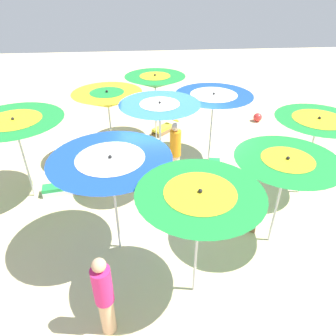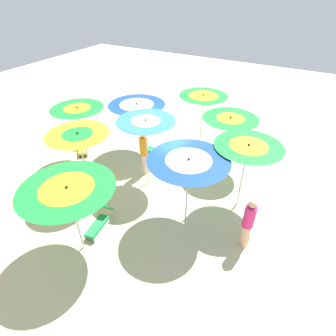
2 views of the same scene
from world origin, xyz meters
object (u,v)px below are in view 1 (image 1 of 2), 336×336
beach_umbrella_5 (111,167)px  lounger_1 (215,168)px  beachgoer_1 (175,152)px  beach_umbrella_2 (15,128)px  beach_umbrella_0 (155,82)px  lounger_0 (233,215)px  lounger_2 (165,127)px  beach_umbrella_1 (108,100)px  beachgoer_0 (104,296)px  beach_umbrella_4 (160,112)px  lounger_3 (63,186)px  beach_umbrella_6 (317,127)px  beach_umbrella_7 (286,166)px  beach_ball (258,117)px  beach_umbrella_3 (213,100)px  beach_umbrella_8 (199,204)px

beach_umbrella_5 → lounger_1: size_ratio=1.94×
beachgoer_1 → beach_umbrella_2: bearing=-0.7°
beach_umbrella_0 → beachgoer_1: size_ratio=1.30×
beach_umbrella_0 → lounger_0: 5.08m
lounger_2 → beach_umbrella_2: bearing=-0.5°
beach_umbrella_1 → beachgoer_0: (0.23, -5.49, -1.13)m
beach_umbrella_4 → lounger_3: 3.34m
beach_umbrella_4 → beach_umbrella_6: bearing=-6.7°
beach_umbrella_5 → lounger_0: 3.25m
beach_umbrella_4 → beach_umbrella_7: size_ratio=1.18×
beach_umbrella_5 → beach_ball: bearing=50.3°
lounger_1 → beach_ball: size_ratio=3.52×
beach_umbrella_3 → beach_umbrella_7: (0.64, -3.57, -0.02)m
lounger_2 → beach_umbrella_3: bearing=76.4°
lounger_1 → lounger_3: bearing=108.4°
beach_umbrella_8 → lounger_3: size_ratio=1.92×
lounger_1 → beach_ball: bearing=-24.2°
beach_umbrella_1 → lounger_0: beach_umbrella_1 is taller
beach_umbrella_1 → lounger_2: beach_umbrella_1 is taller
lounger_2 → beach_umbrella_8: bearing=46.2°
beach_umbrella_6 → beach_umbrella_7: (-1.46, -1.65, 0.01)m
lounger_3 → beachgoer_1: bearing=177.3°
beach_umbrella_3 → beach_umbrella_5: 4.37m
beach_umbrella_1 → beach_umbrella_7: bearing=-45.9°
beach_umbrella_0 → lounger_1: beach_umbrella_0 is taller
beach_umbrella_0 → beach_umbrella_1: 1.98m
beach_umbrella_5 → beachgoer_1: size_ratio=1.29×
beach_ball → beachgoer_1: bearing=-134.4°
beach_umbrella_8 → beachgoer_1: 3.81m
beach_umbrella_5 → beachgoer_0: size_ratio=1.37×
beach_umbrella_1 → lounger_1: 3.64m
beach_umbrella_7 → beachgoer_0: (-3.40, -1.75, -1.07)m
beach_umbrella_4 → lounger_3: beach_umbrella_4 is taller
beachgoer_0 → beachgoer_1: size_ratio=0.95×
beach_umbrella_0 → beach_umbrella_2: (-3.44, -2.99, -0.07)m
beach_umbrella_8 → lounger_3: (-3.01, 3.32, -1.86)m
beach_umbrella_0 → beach_umbrella_6: beach_umbrella_0 is taller
beach_umbrella_7 → lounger_3: 5.63m
beachgoer_0 → beach_umbrella_4: bearing=42.7°
lounger_3 → beach_umbrella_6: bearing=166.3°
beach_umbrella_2 → beachgoer_1: bearing=5.8°
beach_umbrella_4 → beach_ball: bearing=45.6°
beachgoer_0 → beach_ball: bearing=26.0°
beach_umbrella_6 → lounger_3: size_ratio=1.80×
beach_umbrella_3 → beachgoer_0: beach_umbrella_3 is taller
beach_umbrella_3 → lounger_0: bearing=-90.5°
beach_umbrella_6 → beach_umbrella_7: 2.21m
beach_umbrella_1 → lounger_2: bearing=48.1°
beach_umbrella_8 → lounger_3: beach_umbrella_8 is taller
beach_umbrella_7 → beachgoer_0: beach_umbrella_7 is taller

